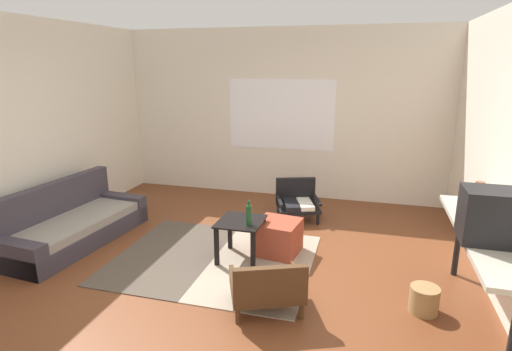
% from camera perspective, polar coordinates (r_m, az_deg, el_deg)
% --- Properties ---
extents(ground_plane, '(7.80, 7.80, 0.00)m').
position_cam_1_polar(ground_plane, '(4.38, -5.35, -14.23)').
color(ground_plane, brown).
extents(far_wall_with_window, '(5.60, 0.13, 2.70)m').
position_cam_1_polar(far_wall_with_window, '(6.80, 3.56, 8.44)').
color(far_wall_with_window, silver).
rests_on(far_wall_with_window, ground).
extents(side_wall_left, '(0.12, 6.60, 2.70)m').
position_cam_1_polar(side_wall_left, '(5.65, -30.80, 4.96)').
color(side_wall_left, silver).
rests_on(side_wall_left, ground).
extents(area_rug, '(2.19, 1.85, 0.01)m').
position_cam_1_polar(area_rug, '(4.80, -5.84, -11.36)').
color(area_rug, '#4C4238').
rests_on(area_rug, ground).
extents(couch, '(0.94, 1.94, 0.73)m').
position_cam_1_polar(couch, '(5.63, -24.15, -6.23)').
color(couch, '#38333D').
rests_on(couch, ground).
extents(coffee_table, '(0.49, 0.53, 0.46)m').
position_cam_1_polar(coffee_table, '(4.64, -2.12, -7.47)').
color(coffee_table, black).
rests_on(coffee_table, ground).
extents(armchair_by_window, '(0.72, 0.69, 0.54)m').
position_cam_1_polar(armchair_by_window, '(5.94, 5.68, -3.43)').
color(armchair_by_window, black).
rests_on(armchair_by_window, ground).
extents(armchair_striped_foreground, '(0.79, 0.73, 0.51)m').
position_cam_1_polar(armchair_striped_foreground, '(3.78, 1.58, -15.00)').
color(armchair_striped_foreground, '#472D19').
rests_on(armchair_striped_foreground, ground).
extents(ottoman_orange, '(0.53, 0.53, 0.39)m').
position_cam_1_polar(ottoman_orange, '(4.85, 3.03, -8.50)').
color(ottoman_orange, '#993D28').
rests_on(ottoman_orange, ground).
extents(console_shelf, '(0.43, 1.88, 0.84)m').
position_cam_1_polar(console_shelf, '(3.84, 29.01, -7.94)').
color(console_shelf, '#B2AD9E').
rests_on(console_shelf, ground).
extents(crt_television, '(0.50, 0.33, 0.41)m').
position_cam_1_polar(crt_television, '(3.56, 30.26, -4.89)').
color(crt_television, black).
rests_on(crt_television, console_shelf).
extents(clay_vase, '(0.18, 0.18, 0.31)m').
position_cam_1_polar(clay_vase, '(4.13, 28.21, -3.39)').
color(clay_vase, brown).
rests_on(clay_vase, console_shelf).
extents(glass_bottle, '(0.06, 0.06, 0.28)m').
position_cam_1_polar(glass_bottle, '(4.44, -0.99, -5.42)').
color(glass_bottle, '#194723').
rests_on(glass_bottle, coffee_table).
extents(wicker_basket, '(0.26, 0.26, 0.24)m').
position_cam_1_polar(wicker_basket, '(4.11, 22.16, -15.55)').
color(wicker_basket, '#9E7A4C').
rests_on(wicker_basket, ground).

